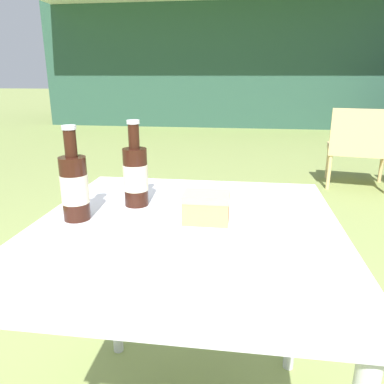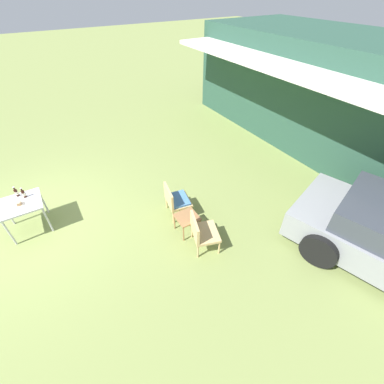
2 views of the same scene
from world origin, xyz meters
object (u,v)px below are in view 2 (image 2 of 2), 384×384
at_px(wicker_chair_cushioned, 176,199).
at_px(cola_bottle_far, 16,193).
at_px(garden_side_table, 187,218).
at_px(cola_bottle_near, 24,194).
at_px(wicker_chair_plain, 202,231).
at_px(patio_table, 21,206).
at_px(cake_on_plate, 19,203).

bearing_deg(wicker_chair_cushioned, cola_bottle_far, 72.46).
bearing_deg(cola_bottle_far, garden_side_table, 53.57).
relative_size(cola_bottle_near, cola_bottle_far, 1.00).
bearing_deg(wicker_chair_plain, cola_bottle_near, 66.29).
distance_m(garden_side_table, patio_table, 3.47).
xyz_separation_m(wicker_chair_plain, cola_bottle_near, (-2.54, -2.83, 0.38)).
distance_m(wicker_chair_plain, patio_table, 3.80).
height_order(garden_side_table, patio_table, patio_table).
bearing_deg(cola_bottle_near, cake_on_plate, -31.73).
xyz_separation_m(garden_side_table, patio_table, (-1.87, -2.91, 0.27)).
bearing_deg(wicker_chair_cushioned, garden_side_table, -175.51).
bearing_deg(wicker_chair_plain, cola_bottle_far, 66.21).
bearing_deg(cola_bottle_near, cola_bottle_far, -133.61).
bearing_deg(patio_table, wicker_chair_plain, 51.10).
distance_m(cake_on_plate, cola_bottle_near, 0.24).
distance_m(garden_side_table, cola_bottle_near, 3.48).
bearing_deg(patio_table, cola_bottle_far, -177.53).
relative_size(cake_on_plate, cola_bottle_near, 0.96).
height_order(wicker_chair_plain, cola_bottle_far, cola_bottle_far).
distance_m(patio_table, cola_bottle_near, 0.26).
distance_m(patio_table, cake_on_plate, 0.11).
distance_m(wicker_chair_plain, garden_side_table, 0.51).
height_order(cola_bottle_near, cola_bottle_far, same).
bearing_deg(patio_table, cake_on_plate, -11.22).
bearing_deg(cake_on_plate, cola_bottle_near, 148.27).
bearing_deg(patio_table, cola_bottle_near, 144.44).
relative_size(wicker_chair_plain, cola_bottle_far, 3.28).
relative_size(wicker_chair_plain, garden_side_table, 1.73).
xyz_separation_m(wicker_chair_cushioned, wicker_chair_plain, (1.11, -0.02, 0.00)).
distance_m(cake_on_plate, cola_bottle_far, 0.33).
xyz_separation_m(wicker_chair_plain, cola_bottle_far, (-2.66, -2.96, 0.38)).
bearing_deg(garden_side_table, wicker_chair_cushioned, 174.45).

